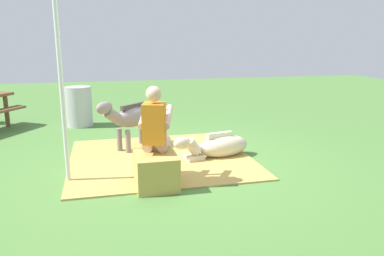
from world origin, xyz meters
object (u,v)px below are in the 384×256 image
(hay_bale, at_px, (156,170))
(person_seated, at_px, (156,130))
(pony_lying, at_px, (218,146))
(tent_pole_left, at_px, (62,90))
(pony_standing, at_px, (131,118))
(water_barrel, at_px, (79,106))

(hay_bale, distance_m, person_seated, 0.53)
(hay_bale, relative_size, pony_lying, 0.49)
(person_seated, bearing_deg, tent_pole_left, 75.89)
(pony_standing, relative_size, water_barrel, 1.24)
(water_barrel, bearing_deg, person_seated, -162.74)
(hay_bale, bearing_deg, water_barrel, 16.19)
(pony_lying, relative_size, water_barrel, 1.55)
(pony_standing, height_order, pony_lying, pony_standing)
(hay_bale, distance_m, water_barrel, 4.09)
(hay_bale, distance_m, pony_standing, 1.80)
(hay_bale, bearing_deg, tent_pole_left, 68.36)
(water_barrel, relative_size, tent_pole_left, 0.35)
(hay_bale, bearing_deg, pony_lying, -49.48)
(pony_lying, height_order, tent_pole_left, tent_pole_left)
(water_barrel, bearing_deg, hay_bale, -163.81)
(hay_bale, relative_size, tent_pole_left, 0.26)
(pony_standing, bearing_deg, hay_bale, -174.32)
(person_seated, relative_size, tent_pole_left, 0.53)
(pony_standing, relative_size, tent_pole_left, 0.43)
(hay_bale, relative_size, pony_standing, 0.61)
(hay_bale, height_order, pony_lying, hay_bale)
(person_seated, xyz_separation_m, pony_standing, (1.60, 0.21, -0.15))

